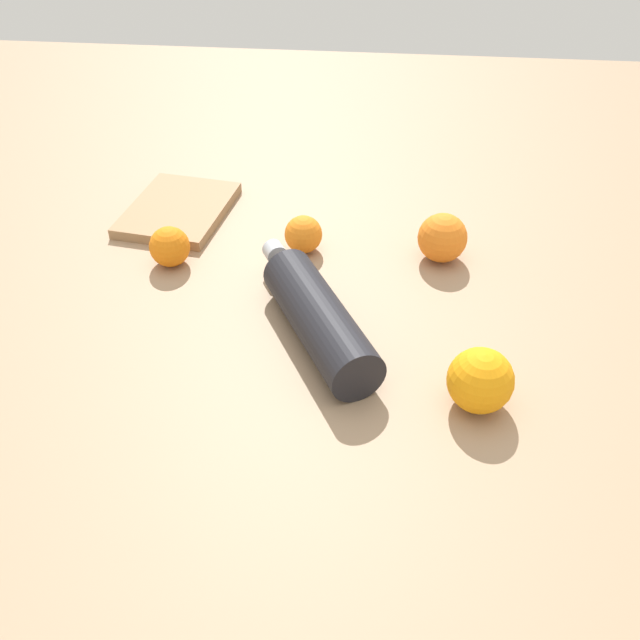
# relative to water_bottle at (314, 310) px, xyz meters

# --- Properties ---
(ground_plane) EXTENTS (2.40, 2.40, 0.00)m
(ground_plane) POSITION_rel_water_bottle_xyz_m (-0.03, 0.03, -0.04)
(ground_plane) COLOR #9E7F60
(water_bottle) EXTENTS (0.30, 0.20, 0.07)m
(water_bottle) POSITION_rel_water_bottle_xyz_m (0.00, 0.00, 0.00)
(water_bottle) COLOR black
(water_bottle) RESTS_ON ground_plane
(orange_0) EXTENTS (0.06, 0.06, 0.06)m
(orange_0) POSITION_rel_water_bottle_xyz_m (0.14, 0.24, -0.01)
(orange_0) COLOR orange
(orange_0) RESTS_ON ground_plane
(orange_1) EXTENTS (0.08, 0.08, 0.08)m
(orange_1) POSITION_rel_water_bottle_xyz_m (-0.12, -0.22, 0.00)
(orange_1) COLOR orange
(orange_1) RESTS_ON ground_plane
(orange_2) EXTENTS (0.06, 0.06, 0.06)m
(orange_2) POSITION_rel_water_bottle_xyz_m (0.20, 0.04, -0.01)
(orange_2) COLOR orange
(orange_2) RESTS_ON ground_plane
(orange_3) EXTENTS (0.08, 0.08, 0.08)m
(orange_3) POSITION_rel_water_bottle_xyz_m (0.20, -0.18, 0.00)
(orange_3) COLOR orange
(orange_3) RESTS_ON ground_plane
(cutting_board) EXTENTS (0.23, 0.19, 0.02)m
(cutting_board) POSITION_rel_water_bottle_xyz_m (0.29, 0.27, -0.03)
(cutting_board) COLOR #99724C
(cutting_board) RESTS_ON ground_plane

